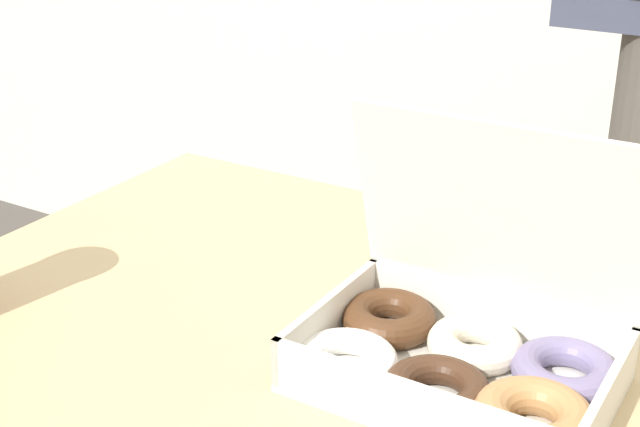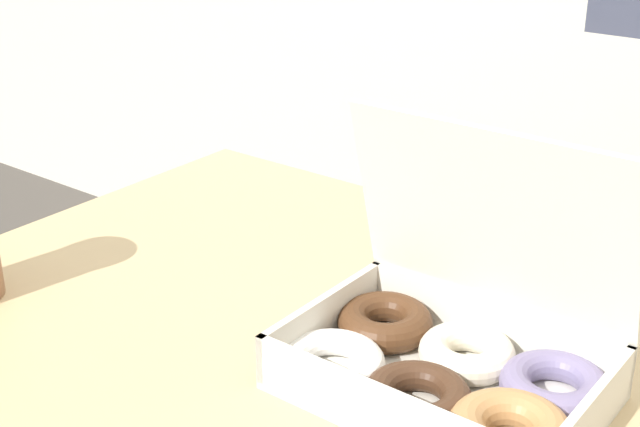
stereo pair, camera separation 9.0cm
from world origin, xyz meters
TOP-DOWN VIEW (x-y plane):
  - donut_box at (0.10, -0.03)m, footprint 0.32×0.23m

SIDE VIEW (x-z plane):
  - donut_box at x=0.10m, z-range 0.67..0.91m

